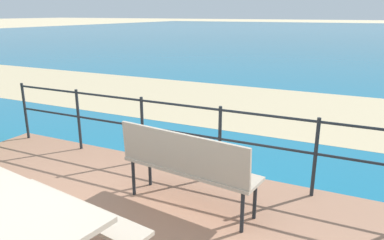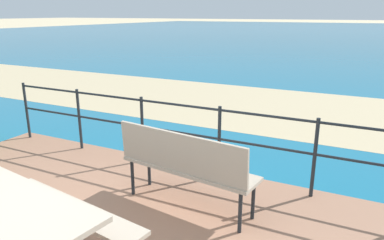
{
  "view_description": "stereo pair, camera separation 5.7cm",
  "coord_description": "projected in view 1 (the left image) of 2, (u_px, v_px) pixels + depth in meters",
  "views": [
    {
      "loc": [
        2.18,
        -1.69,
        2.14
      ],
      "look_at": [
        -0.01,
        2.84,
        0.65
      ],
      "focal_mm": 33.94,
      "sensor_mm": 36.0,
      "label": 1
    },
    {
      "loc": [
        2.23,
        -1.67,
        2.14
      ],
      "look_at": [
        -0.01,
        2.84,
        0.65
      ],
      "focal_mm": 33.94,
      "sensor_mm": 36.0,
      "label": 2
    }
  ],
  "objects": [
    {
      "name": "railing_fence",
      "position": [
        179.0,
        127.0,
        4.87
      ],
      "size": [
        5.94,
        0.04,
        0.96
      ],
      "color": "#1E2328",
      "rests_on": "patio_paving"
    },
    {
      "name": "park_bench",
      "position": [
        186.0,
        162.0,
        3.86
      ],
      "size": [
        1.61,
        0.61,
        0.91
      ],
      "rotation": [
        0.0,
        0.0,
        3.01
      ],
      "color": "tan",
      "rests_on": "patio_paving"
    },
    {
      "name": "beach_strip",
      "position": [
        260.0,
        106.0,
        8.62
      ],
      "size": [
        54.0,
        4.3,
        0.01
      ],
      "primitive_type": "cube",
      "rotation": [
        0.0,
        0.0,
        0.0
      ],
      "color": "tan",
      "rests_on": "ground"
    },
    {
      "name": "sea_water",
      "position": [
        349.0,
        34.0,
        37.49
      ],
      "size": [
        90.0,
        90.0,
        0.01
      ],
      "primitive_type": "cube",
      "color": "#196B8E",
      "rests_on": "ground"
    }
  ]
}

